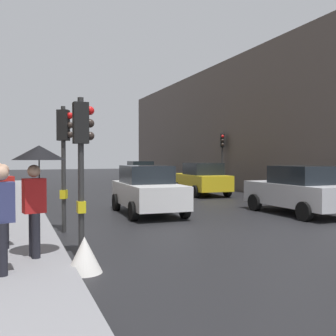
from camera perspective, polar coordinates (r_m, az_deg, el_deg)
name	(u,v)px	position (r m, az deg, el deg)	size (l,w,h in m)	color
ground_plane	(295,236)	(10.91, 17.93, -9.44)	(120.00, 120.00, 0.00)	black
building_facade_right	(268,131)	(31.85, 14.39, 5.25)	(12.00, 29.73, 8.25)	#5B514C
traffic_light_near_left	(82,148)	(8.21, -12.39, 2.92)	(0.43, 0.25, 3.29)	#2D2D2D
traffic_light_near_right	(64,146)	(11.12, -14.85, 3.18)	(0.45, 0.35, 3.47)	#2D2D2D
traffic_light_mid_street	(222,150)	(25.10, 7.90, 2.59)	(0.34, 0.45, 3.64)	#2D2D2D
car_silver_hatchback	(299,190)	(14.97, 18.48, -3.07)	(2.10, 4.24, 1.76)	#BCBCC1
car_yellow_taxi	(201,179)	(21.46, 4.89, -1.60)	(2.16, 4.27, 1.76)	yellow
car_white_compact	(148,190)	(14.37, -2.98, -3.18)	(2.15, 4.27, 1.76)	silver
car_green_estate	(140,173)	(30.20, -4.15, -0.67)	(2.18, 4.28, 1.76)	#2D6038
pedestrian_with_umbrella	(38,169)	(7.90, -18.44, -0.19)	(1.00, 1.00, 2.14)	black
pedestrian_in_red_jacket	(3,202)	(8.96, -22.81, -4.58)	(0.45, 0.35, 1.77)	black
warning_sign_triangle	(85,255)	(7.34, -12.05, -12.24)	(0.64, 0.64, 0.65)	silver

